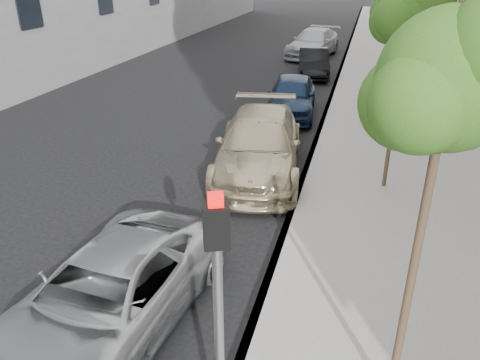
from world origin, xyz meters
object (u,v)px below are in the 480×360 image
at_px(tree_mid, 411,8).
at_px(tree_near, 452,81).
at_px(sedan_blue, 292,96).
at_px(signal_pole, 218,305).
at_px(minivan, 108,296).
at_px(suv, 259,144).
at_px(tree_far, 397,3).
at_px(sedan_black, 313,63).
at_px(sedan_rear, 313,43).

bearing_deg(tree_mid, tree_near, -90.00).
bearing_deg(sedan_blue, signal_pole, -89.36).
distance_m(minivan, suv, 6.60).
height_order(tree_near, sedan_blue, tree_near).
distance_m(tree_far, minivan, 13.75).
distance_m(signal_pole, sedan_black, 20.25).
relative_size(sedan_black, sedan_rear, 0.74).
relative_size(tree_mid, sedan_black, 1.25).
relative_size(tree_mid, minivan, 1.07).
bearing_deg(sedan_blue, suv, -95.30).
bearing_deg(tree_far, suv, -118.47).
xyz_separation_m(tree_near, sedan_rear, (-3.98, 24.32, -3.46)).
bearing_deg(sedan_blue, tree_near, -80.14).
distance_m(signal_pole, suv, 8.28).
distance_m(sedan_black, sedan_rear, 5.38).
distance_m(tree_near, sedan_black, 19.60).
distance_m(tree_near, minivan, 5.52).
bearing_deg(tree_near, tree_mid, 90.00).
relative_size(tree_mid, sedan_blue, 1.19).
height_order(tree_mid, signal_pole, tree_mid).
xyz_separation_m(tree_far, signal_pole, (-1.93, -14.17, -1.77)).
relative_size(suv, sedan_rear, 0.99).
xyz_separation_m(tree_mid, minivan, (-4.17, -6.18, -3.68)).
distance_m(tree_far, sedan_rear, 12.40).
relative_size(tree_near, sedan_rear, 0.91).
distance_m(suv, sedan_black, 12.11).
bearing_deg(sedan_rear, tree_near, -71.31).
bearing_deg(tree_far, tree_near, -90.00).
relative_size(tree_near, suv, 0.92).
xyz_separation_m(tree_mid, sedan_rear, (-3.98, 17.82, -3.54)).
xyz_separation_m(minivan, sedan_black, (0.84, 18.65, 0.01)).
distance_m(signal_pole, minivan, 3.10).
height_order(tree_near, signal_pole, tree_near).
xyz_separation_m(sedan_black, sedan_rear, (-0.65, 5.34, 0.13)).
distance_m(suv, sedan_blue, 5.41).
bearing_deg(suv, sedan_rear, 83.89).
height_order(suv, sedan_black, suv).
height_order(tree_mid, tree_far, tree_mid).
height_order(minivan, suv, suv).
height_order(sedan_blue, sedan_rear, sedan_rear).
xyz_separation_m(tree_far, sedan_blue, (-3.33, -0.72, -3.23)).
height_order(tree_mid, minivan, tree_mid).
relative_size(minivan, sedan_black, 1.16).
relative_size(minivan, sedan_blue, 1.11).
height_order(signal_pole, sedan_black, signal_pole).
height_order(tree_near, sedan_rear, tree_near).
xyz_separation_m(tree_mid, tree_far, (0.00, 6.50, -0.38)).
bearing_deg(tree_far, tree_mid, -90.00).
bearing_deg(tree_near, sedan_blue, 105.16).
bearing_deg(minivan, tree_far, 77.56).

